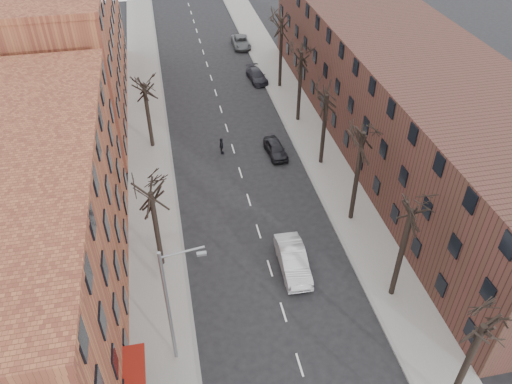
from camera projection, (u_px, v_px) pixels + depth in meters
sidewalk_left at (148, 141)px, 49.35m from camera, size 4.00×90.00×0.15m
sidewalk_right at (304, 124)px, 51.89m from camera, size 4.00×90.00×0.15m
building_left_near at (8, 251)px, 29.04m from camera, size 12.00×26.00×12.00m
building_left_far at (56, 45)px, 50.70m from camera, size 12.00×28.00×14.00m
building_right at (405, 96)px, 46.26m from camera, size 12.00×50.00×10.00m
tree_right_b at (391, 294)px, 34.20m from camera, size 5.20×5.20×10.80m
tree_right_c at (350, 218)px, 40.35m from camera, size 5.20×5.20×11.60m
tree_right_d at (320, 163)px, 46.49m from camera, size 5.20×5.20×10.00m
tree_right_e at (298, 120)px, 52.64m from camera, size 5.20×5.20×10.80m
tree_right_f at (280, 87)px, 58.78m from camera, size 5.20×5.20×11.60m
tree_left_a at (162, 264)px, 36.40m from camera, size 5.20×5.20×9.50m
tree_left_b at (153, 146)px, 48.69m from camera, size 5.20×5.20×9.50m
streetlight at (171, 304)px, 27.24m from camera, size 2.45×0.22×9.03m
silver_sedan at (293, 260)px, 35.53m from camera, size 1.95×5.21×1.70m
parked_car_near at (276, 149)px, 47.18m from camera, size 1.90×4.06×1.34m
parked_car_mid at (257, 76)px, 59.66m from camera, size 2.22×4.56×1.28m
parked_car_far at (241, 42)px, 67.80m from camera, size 2.31×4.85×1.34m
pedestrian_crossing at (222, 146)px, 47.21m from camera, size 0.47×1.02×1.70m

